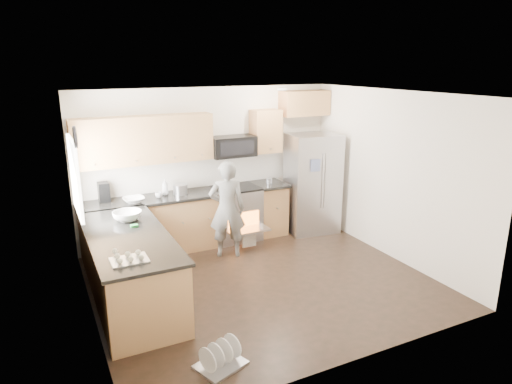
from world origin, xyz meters
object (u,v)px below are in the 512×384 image
dish_rack (220,359)px  stove_range (236,201)px  refrigerator (312,183)px  person (227,209)px

dish_rack → stove_range: bearing=63.6°
refrigerator → person: 1.87m
stove_range → dish_rack: bearing=-116.4°
stove_range → person: bearing=-124.0°
person → dish_rack: bearing=86.1°
stove_range → person: size_ratio=1.15×
stove_range → dish_rack: (-1.57, -3.16, -0.60)m
stove_range → refrigerator: (1.40, -0.24, 0.21)m
stove_range → refrigerator: 1.44m
person → dish_rack: (-1.15, -2.54, -0.70)m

